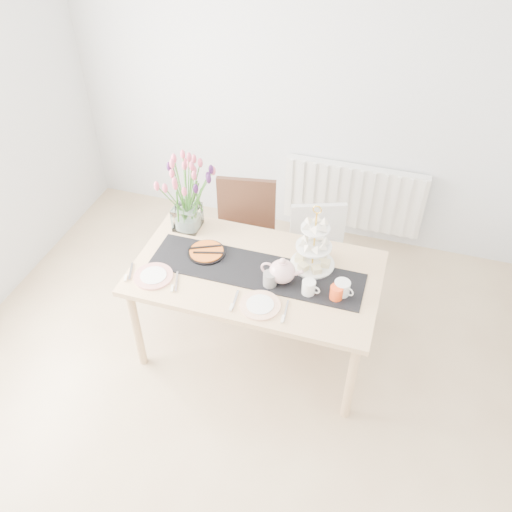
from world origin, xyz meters
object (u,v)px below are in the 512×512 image
(cake_stand, at_px, (313,251))
(dining_table, at_px, (256,279))
(chair_brown, at_px, (244,229))
(mug_orange, at_px, (336,293))
(cream_jug, at_px, (342,288))
(tulip_vase, at_px, (184,185))
(plate_left, at_px, (153,276))
(radiator, at_px, (353,196))
(mug_grey, at_px, (270,280))
(mug_white, at_px, (309,288))
(tart_tin, at_px, (207,252))
(chair_white, at_px, (318,251))
(plate_right, at_px, (260,305))
(teapot, at_px, (282,272))

(cake_stand, bearing_deg, dining_table, -154.27)
(chair_brown, bearing_deg, cake_stand, -47.59)
(chair_brown, bearing_deg, mug_orange, -51.43)
(cream_jug, xyz_separation_m, mug_orange, (-0.02, -0.05, -0.00))
(chair_brown, relative_size, mug_orange, 9.49)
(tulip_vase, height_order, plate_left, tulip_vase)
(radiator, xyz_separation_m, mug_orange, (0.12, -1.56, 0.35))
(mug_orange, bearing_deg, mug_grey, 142.54)
(chair_brown, bearing_deg, cream_jug, -48.73)
(cream_jug, height_order, mug_orange, cream_jug)
(tulip_vase, relative_size, mug_white, 6.41)
(tart_tin, xyz_separation_m, mug_grey, (0.49, -0.16, 0.04))
(chair_brown, height_order, cream_jug, chair_brown)
(radiator, xyz_separation_m, plate_left, (-1.03, -1.72, 0.31))
(chair_white, xyz_separation_m, plate_right, (-0.18, -0.91, 0.27))
(tart_tin, bearing_deg, chair_brown, 83.25)
(chair_white, bearing_deg, teapot, -119.79)
(tart_tin, height_order, mug_grey, mug_grey)
(cake_stand, bearing_deg, plate_right, -115.76)
(radiator, relative_size, tulip_vase, 1.86)
(tulip_vase, relative_size, mug_orange, 6.68)
(teapot, xyz_separation_m, mug_grey, (-0.06, -0.06, -0.03))
(radiator, distance_m, tulip_vase, 1.68)
(radiator, bearing_deg, cake_stand, -93.84)
(tulip_vase, bearing_deg, teapot, -23.56)
(teapot, height_order, mug_white, teapot)
(chair_white, relative_size, mug_grey, 8.24)
(cake_stand, xyz_separation_m, cream_jug, (0.23, -0.21, -0.07))
(tulip_vase, distance_m, mug_orange, 1.24)
(radiator, height_order, dining_table, same)
(radiator, height_order, plate_left, plate_left)
(chair_white, distance_m, mug_white, 0.79)
(mug_orange, distance_m, plate_right, 0.47)
(mug_orange, bearing_deg, chair_brown, 99.61)
(plate_right, bearing_deg, cake_stand, 64.24)
(chair_white, distance_m, cake_stand, 0.60)
(radiator, relative_size, mug_grey, 11.85)
(tart_tin, bearing_deg, teapot, -10.70)
(chair_white, height_order, plate_right, chair_white)
(chair_brown, distance_m, teapot, 0.90)
(teapot, relative_size, tart_tin, 1.05)
(chair_white, height_order, teapot, teapot)
(cream_jug, distance_m, tart_tin, 0.94)
(tulip_vase, relative_size, plate_right, 2.57)
(radiator, relative_size, chair_brown, 1.31)
(dining_table, xyz_separation_m, mug_grey, (0.12, -0.10, 0.13))
(chair_brown, bearing_deg, mug_white, -58.30)
(tulip_vase, xyz_separation_m, mug_grey, (0.72, -0.40, -0.30))
(chair_white, bearing_deg, mug_grey, -123.84)
(mug_white, bearing_deg, mug_grey, -169.36)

